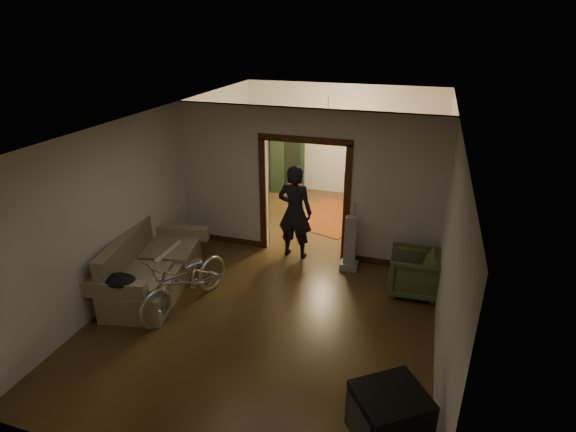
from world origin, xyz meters
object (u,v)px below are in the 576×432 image
at_px(bicycle, 185,281).
at_px(armchair, 414,272).
at_px(locker, 287,158).
at_px(sofa, 153,261).
at_px(desk, 377,190).
at_px(person, 295,212).

height_order(bicycle, armchair, bicycle).
bearing_deg(locker, sofa, -114.48).
height_order(sofa, locker, locker).
bearing_deg(armchair, bicycle, -67.75).
xyz_separation_m(sofa, locker, (0.69, 5.30, 0.39)).
relative_size(bicycle, desk, 2.02).
bearing_deg(bicycle, sofa, 172.16).
height_order(bicycle, locker, locker).
height_order(sofa, armchair, sofa).
distance_m(bicycle, armchair, 3.70).
relative_size(bicycle, locker, 1.02).
xyz_separation_m(sofa, person, (1.93, 1.81, 0.41)).
distance_m(armchair, locker, 5.42).
relative_size(bicycle, person, 1.00).
bearing_deg(locker, desk, -23.24).
relative_size(sofa, locker, 1.23).
bearing_deg(bicycle, locker, 106.86).
relative_size(armchair, desk, 0.90).
distance_m(bicycle, person, 2.47).
xyz_separation_m(armchair, desk, (-1.09, 3.86, -0.04)).
bearing_deg(person, desk, -106.24).
distance_m(sofa, person, 2.68).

